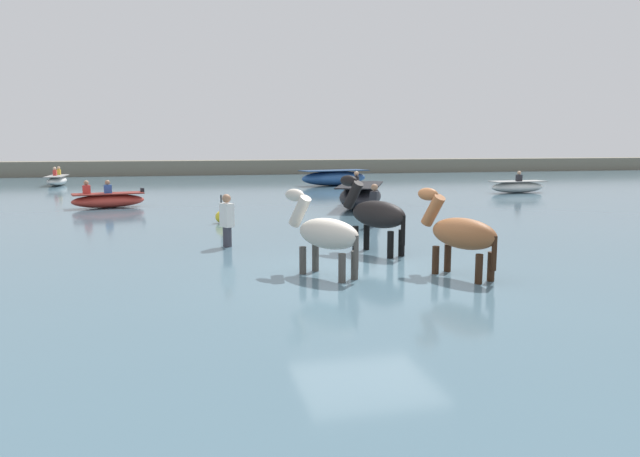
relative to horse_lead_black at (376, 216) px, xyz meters
The scene contains 14 objects.
ground_plane 2.41m from the horse_lead_black, 112.74° to the right, with size 120.00×120.00×0.00m, color #756B56.
water_surface 8.19m from the horse_lead_black, 95.66° to the left, with size 90.00×90.00×0.42m, color #476675.
horse_lead_black is the anchor object (origin of this frame).
horse_trailing_pinto 2.43m from the horse_lead_black, 129.94° to the right, with size 1.24×1.66×1.94m.
horse_flank_chestnut 2.56m from the horse_lead_black, 73.13° to the right, with size 1.03×1.76×1.95m.
boat_distant_west 8.98m from the horse_lead_black, 74.99° to the left, with size 2.89×4.27×1.33m.
boat_near_starboard 12.69m from the horse_lead_black, 121.80° to the left, with size 2.69×1.48×1.01m.
boat_near_port 25.75m from the horse_lead_black, 114.87° to the left, with size 0.99×2.99×1.03m.
boat_mid_channel 20.25m from the horse_lead_black, 78.02° to the left, with size 4.15×2.36×0.85m.
boat_mid_outer 17.53m from the horse_lead_black, 48.91° to the left, with size 2.79×1.06×1.04m.
person_onlooker_left 3.42m from the horse_lead_black, 153.21° to the left, with size 0.33×0.38×1.63m.
person_onlooker_right 4.14m from the horse_lead_black, 72.01° to the left, with size 0.33×0.38×1.63m.
channel_buoy 6.35m from the horse_lead_black, 117.38° to the left, with size 0.36×0.36×0.83m.
far_shoreline 33.20m from the horse_lead_black, 91.38° to the left, with size 80.00×2.40×1.47m, color #706B5B.
Camera 1 is at (-3.17, -9.91, 2.78)m, focal length 32.94 mm.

